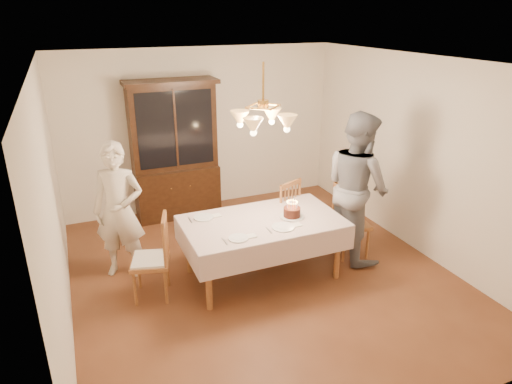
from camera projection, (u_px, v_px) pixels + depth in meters
name	position (u px, v px, depth m)	size (l,w,h in m)	color
ground	(262.00, 275.00, 5.75)	(5.00, 5.00, 0.00)	#5C301A
room_shell	(263.00, 155.00, 5.17)	(5.00, 5.00, 5.00)	white
dining_table	(262.00, 226.00, 5.50)	(1.90, 1.10, 0.76)	brown
china_hutch	(175.00, 153.00, 7.12)	(1.38, 0.54, 2.16)	black
chair_far_side	(280.00, 216.00, 6.33)	(0.57, 0.56, 1.00)	brown
chair_left_end	(151.00, 261.00, 5.17)	(0.52, 0.54, 1.00)	brown
chair_right_end	(350.00, 224.00, 6.09)	(0.48, 0.50, 1.00)	brown
elderly_woman	(119.00, 211.00, 5.50)	(0.62, 0.41, 1.70)	white
adult_in_grey	(357.00, 187.00, 5.90)	(0.95, 0.74, 1.96)	slate
birthday_cake	(292.00, 213.00, 5.54)	(0.30, 0.30, 0.21)	white
place_setting_near_left	(240.00, 238.00, 5.03)	(0.37, 0.23, 0.02)	white
place_setting_near_right	(284.00, 227.00, 5.28)	(0.41, 0.27, 0.02)	white
place_setting_far_left	(205.00, 217.00, 5.54)	(0.39, 0.24, 0.02)	white
chandelier	(263.00, 120.00, 5.03)	(0.62, 0.62, 0.73)	#BF8C3F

